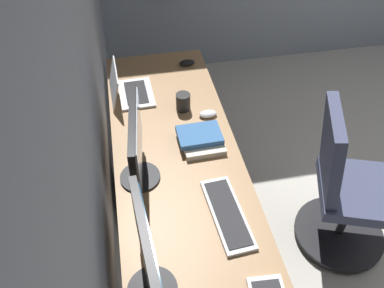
{
  "coord_description": "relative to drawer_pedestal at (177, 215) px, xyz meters",
  "views": [
    {
      "loc": [
        -1.29,
        2.21,
        2.24
      ],
      "look_at": [
        0.02,
        1.96,
        0.95
      ],
      "focal_mm": 37.37,
      "sensor_mm": 36.0,
      "label": 1
    }
  ],
  "objects": [
    {
      "name": "mouse_spare",
      "position": [
        0.94,
        -0.24,
        0.4
      ],
      "size": [
        0.06,
        0.1,
        0.03
      ],
      "primitive_type": "ellipsoid",
      "color": "black",
      "rests_on": "desk"
    },
    {
      "name": "mouse_main",
      "position": [
        0.38,
        -0.26,
        0.4
      ],
      "size": [
        0.06,
        0.1,
        0.03
      ],
      "primitive_type": "ellipsoid",
      "color": "silver",
      "rests_on": "desk"
    },
    {
      "name": "office_chair",
      "position": [
        -0.09,
        -0.96,
        0.11
      ],
      "size": [
        0.56,
        0.6,
        0.97
      ],
      "color": "#383D56",
      "rests_on": "ground"
    },
    {
      "name": "keyboard_spare",
      "position": [
        -0.32,
        -0.19,
        0.39
      ],
      "size": [
        0.43,
        0.17,
        0.02
      ],
      "color": "silver",
      "rests_on": "desk"
    },
    {
      "name": "drawer_pedestal",
      "position": [
        0.0,
        0.0,
        0.0
      ],
      "size": [
        0.4,
        0.51,
        0.69
      ],
      "color": "#936D47",
      "rests_on": "ground"
    },
    {
      "name": "monitor_primary",
      "position": [
        -0.02,
        0.18,
        0.62
      ],
      "size": [
        0.49,
        0.2,
        0.4
      ],
      "color": "black",
      "rests_on": "desk"
    },
    {
      "name": "desk",
      "position": [
        -0.05,
        -0.03,
        0.32
      ],
      "size": [
        2.34,
        0.66,
        0.73
      ],
      "color": "#936D47",
      "rests_on": "ground"
    },
    {
      "name": "monitor_secondary",
      "position": [
        -0.61,
        0.19,
        0.62
      ],
      "size": [
        0.5,
        0.2,
        0.41
      ],
      "color": "black",
      "rests_on": "desk"
    },
    {
      "name": "coffee_mug",
      "position": [
        0.48,
        -0.13,
        0.44
      ],
      "size": [
        0.13,
        0.09,
        0.11
      ],
      "color": "black",
      "rests_on": "desk"
    },
    {
      "name": "laptop_leftmost",
      "position": [
        0.67,
        0.19,
        0.43
      ],
      "size": [
        0.31,
        0.27,
        0.2
      ],
      "color": "silver",
      "rests_on": "desk"
    },
    {
      "name": "wall_back",
      "position": [
        -0.07,
        0.38,
        0.95
      ],
      "size": [
        4.81,
        0.1,
        2.6
      ],
      "primitive_type": "cube",
      "color": "#8C939E",
      "rests_on": "ground"
    },
    {
      "name": "book_stack_near",
      "position": [
        0.17,
        -0.17,
        0.41
      ],
      "size": [
        0.24,
        0.24,
        0.06
      ],
      "color": "beige",
      "rests_on": "desk"
    }
  ]
}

